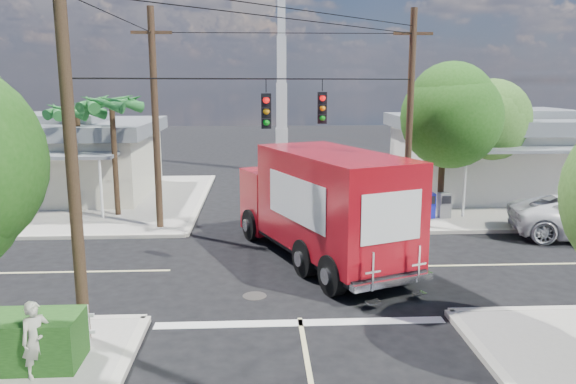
{
  "coord_description": "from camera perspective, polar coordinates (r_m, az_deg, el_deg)",
  "views": [
    {
      "loc": [
        -1.02,
        -17.81,
        6.15
      ],
      "look_at": [
        0.0,
        2.0,
        2.2
      ],
      "focal_mm": 35.0,
      "sensor_mm": 36.0,
      "label": 1
    }
  ],
  "objects": [
    {
      "name": "ground",
      "position": [
        18.87,
        0.32,
        -7.76
      ],
      "size": [
        120.0,
        120.0,
        0.0
      ],
      "primitive_type": "plane",
      "color": "black",
      "rests_on": "ground"
    },
    {
      "name": "sidewalk_ne",
      "position": [
        31.65,
        19.2,
        -0.44
      ],
      "size": [
        14.12,
        14.12,
        0.14
      ],
      "color": "#A09B90",
      "rests_on": "ground"
    },
    {
      "name": "sidewalk_nw",
      "position": [
        30.94,
        -21.47,
        -0.86
      ],
      "size": [
        14.12,
        14.12,
        0.14
      ],
      "color": "#A09B90",
      "rests_on": "ground"
    },
    {
      "name": "road_markings",
      "position": [
        17.49,
        0.59,
        -9.32
      ],
      "size": [
        32.0,
        32.0,
        0.01
      ],
      "color": "beige",
      "rests_on": "ground"
    },
    {
      "name": "building_ne",
      "position": [
        32.93,
        21.37,
        3.81
      ],
      "size": [
        11.8,
        10.2,
        4.5
      ],
      "color": "silver",
      "rests_on": "sidewalk_ne"
    },
    {
      "name": "building_nw",
      "position": [
        32.44,
        -22.75,
        3.43
      ],
      "size": [
        10.8,
        10.2,
        4.3
      ],
      "color": "beige",
      "rests_on": "sidewalk_nw"
    },
    {
      "name": "radio_tower",
      "position": [
        37.85,
        -0.66,
        10.5
      ],
      "size": [
        0.8,
        0.8,
        17.0
      ],
      "color": "silver",
      "rests_on": "ground"
    },
    {
      "name": "tree_ne_front",
      "position": [
        25.95,
        15.69,
        7.79
      ],
      "size": [
        4.21,
        4.14,
        6.66
      ],
      "color": "#422D1C",
      "rests_on": "sidewalk_ne"
    },
    {
      "name": "tree_ne_back",
      "position": [
        28.94,
        19.17,
        6.76
      ],
      "size": [
        3.77,
        3.66,
        5.82
      ],
      "color": "#422D1C",
      "rests_on": "sidewalk_ne"
    },
    {
      "name": "palm_nw_front",
      "position": [
        26.15,
        -17.48,
        8.32
      ],
      "size": [
        3.01,
        3.08,
        5.59
      ],
      "color": "#422D1C",
      "rests_on": "sidewalk_nw"
    },
    {
      "name": "palm_nw_back",
      "position": [
        28.16,
        -20.66,
        7.54
      ],
      "size": [
        3.01,
        3.08,
        5.19
      ],
      "color": "#422D1C",
      "rests_on": "sidewalk_nw"
    },
    {
      "name": "utility_poles",
      "position": [
        19.48,
        -4.63,
        6.88
      ],
      "size": [
        12.0,
        10.68,
        9.0
      ],
      "color": "#473321",
      "rests_on": "ground"
    },
    {
      "name": "vending_boxes",
      "position": [
        25.75,
        14.11,
        -1.32
      ],
      "size": [
        1.9,
        0.5,
        1.1
      ],
      "color": "#B00E0C",
      "rests_on": "sidewalk_ne"
    },
    {
      "name": "delivery_truck",
      "position": [
        19.25,
        3.44,
        -1.32
      ],
      "size": [
        5.78,
        9.26,
        3.87
      ],
      "color": "black",
      "rests_on": "ground"
    },
    {
      "name": "pedestrian",
      "position": [
        12.91,
        -24.24,
        -13.52
      ],
      "size": [
        0.7,
        0.7,
        1.63
      ],
      "primitive_type": "imported",
      "rotation": [
        0.0,
        0.0,
        0.77
      ],
      "color": "beige",
      "rests_on": "sidewalk_sw"
    }
  ]
}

